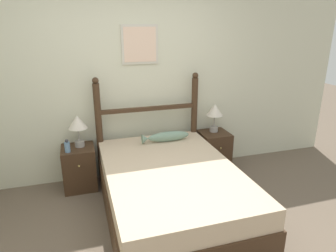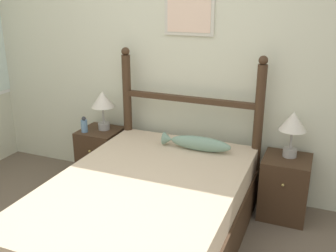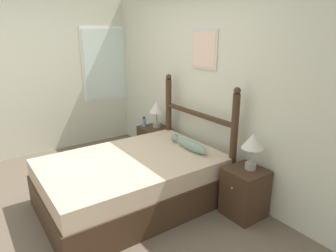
{
  "view_description": "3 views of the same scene",
  "coord_description": "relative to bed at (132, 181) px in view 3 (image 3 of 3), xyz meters",
  "views": [
    {
      "loc": [
        -0.65,
        -2.16,
        2.01
      ],
      "look_at": [
        0.3,
        0.95,
        0.91
      ],
      "focal_mm": 32.0,
      "sensor_mm": 36.0,
      "label": 1
    },
    {
      "loc": [
        1.38,
        -1.79,
        1.94
      ],
      "look_at": [
        0.22,
        1.03,
        0.87
      ],
      "focal_mm": 42.0,
      "sensor_mm": 36.0,
      "label": 2
    },
    {
      "loc": [
        3.09,
        -0.92,
        1.97
      ],
      "look_at": [
        0.24,
        1.07,
        0.89
      ],
      "focal_mm": 32.0,
      "sensor_mm": 36.0,
      "label": 3
    }
  ],
  "objects": [
    {
      "name": "headboard",
      "position": [
        0.0,
        0.99,
        0.46
      ],
      "size": [
        1.39,
        0.08,
        1.41
      ],
      "color": "#3D2819",
      "rests_on": "ground_plane"
    },
    {
      "name": "bed",
      "position": [
        0.0,
        0.0,
        0.0
      ],
      "size": [
        1.39,
        2.06,
        0.57
      ],
      "color": "#3D2819",
      "rests_on": "ground_plane"
    },
    {
      "name": "table_lamp_left",
      "position": [
        -0.91,
        0.94,
        0.57
      ],
      "size": [
        0.23,
        0.23,
        0.41
      ],
      "color": "gray",
      "rests_on": "nightstand_left"
    },
    {
      "name": "wall_left",
      "position": [
        -2.35,
        -0.53,
        0.99
      ],
      "size": [
        0.08,
        6.4,
        2.55
      ],
      "color": "beige",
      "rests_on": "ground_plane"
    },
    {
      "name": "nightstand_left",
      "position": [
        -0.94,
        0.9,
        -0.01
      ],
      "size": [
        0.4,
        0.42,
        0.55
      ],
      "color": "#3D2819",
      "rests_on": "ground_plane"
    },
    {
      "name": "bottle",
      "position": [
        -1.05,
        0.79,
        0.34
      ],
      "size": [
        0.07,
        0.07,
        0.17
      ],
      "color": "#668CB2",
      "rests_on": "nightstand_left"
    },
    {
      "name": "nightstand_right",
      "position": [
        0.94,
        0.9,
        -0.01
      ],
      "size": [
        0.4,
        0.42,
        0.55
      ],
      "color": "#3D2819",
      "rests_on": "ground_plane"
    },
    {
      "name": "fish_pillow",
      "position": [
        0.16,
        0.73,
        0.36
      ],
      "size": [
        0.63,
        0.12,
        0.13
      ],
      "color": "gray",
      "rests_on": "bed"
    },
    {
      "name": "ground_plane",
      "position": [
        -0.22,
        -0.57,
        -0.28
      ],
      "size": [
        16.0,
        16.0,
        0.0
      ],
      "primitive_type": "plane",
      "color": "brown"
    },
    {
      "name": "table_lamp_right",
      "position": [
        0.95,
        0.95,
        0.57
      ],
      "size": [
        0.23,
        0.23,
        0.41
      ],
      "color": "gray",
      "rests_on": "nightstand_right"
    },
    {
      "name": "wall_back",
      "position": [
        -0.22,
        1.16,
        0.99
      ],
      "size": [
        6.4,
        0.08,
        2.55
      ],
      "color": "beige",
      "rests_on": "ground_plane"
    }
  ]
}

